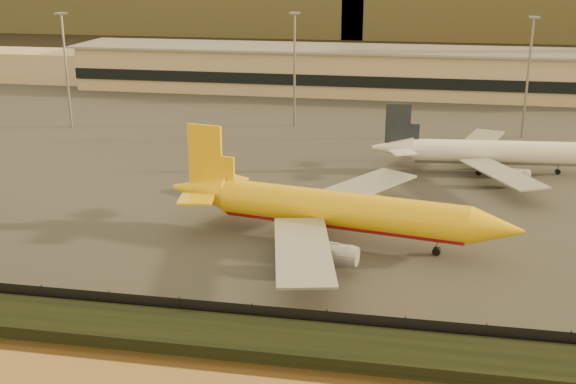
{
  "coord_description": "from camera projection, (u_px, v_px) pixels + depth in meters",
  "views": [
    {
      "loc": [
        18.31,
        -79.52,
        37.32
      ],
      "look_at": [
        1.21,
        12.0,
        6.78
      ],
      "focal_mm": 45.0,
      "sensor_mm": 36.0,
      "label": 1
    }
  ],
  "objects": [
    {
      "name": "ground",
      "position": [
        261.0,
        273.0,
        89.1
      ],
      "size": [
        900.0,
        900.0,
        0.0
      ],
      "primitive_type": "plane",
      "color": "black",
      "rests_on": "ground"
    },
    {
      "name": "embankment",
      "position": [
        224.0,
        336.0,
        73.0
      ],
      "size": [
        320.0,
        7.0,
        1.4
      ],
      "primitive_type": "cube",
      "color": "black",
      "rests_on": "ground"
    },
    {
      "name": "terminal_building",
      "position": [
        307.0,
        70.0,
        206.96
      ],
      "size": [
        202.0,
        25.0,
        12.6
      ],
      "color": "tan",
      "rests_on": "tarmac"
    },
    {
      "name": "apron_light_masts",
      "position": [
        407.0,
        64.0,
        151.65
      ],
      "size": [
        152.2,
        12.2,
        25.4
      ],
      "color": "slate",
      "rests_on": "tarmac"
    },
    {
      "name": "gse_vehicle_yellow",
      "position": [
        365.0,
        190.0,
        117.01
      ],
      "size": [
        4.45,
        3.19,
        1.83
      ],
      "primitive_type": "cube",
      "rotation": [
        0.0,
        0.0,
        0.37
      ],
      "color": "#E9B00C",
      "rests_on": "tarmac"
    },
    {
      "name": "gse_vehicle_white",
      "position": [
        219.0,
        186.0,
        118.57
      ],
      "size": [
        5.01,
        3.64,
        2.06
      ],
      "primitive_type": "cube",
      "rotation": [
        0.0,
        0.0,
        -0.39
      ],
      "color": "white",
      "rests_on": "tarmac"
    },
    {
      "name": "white_narrowbody_jet",
      "position": [
        491.0,
        153.0,
        128.76
      ],
      "size": [
        42.51,
        41.31,
        12.21
      ],
      "rotation": [
        0.0,
        0.0,
        0.09
      ],
      "color": "white",
      "rests_on": "tarmac"
    },
    {
      "name": "tarmac",
      "position": [
        345.0,
        114.0,
        177.81
      ],
      "size": [
        320.0,
        220.0,
        0.2
      ],
      "primitive_type": "cube",
      "color": "#2D2D2D",
      "rests_on": "ground"
    },
    {
      "name": "dhl_cargo_jet",
      "position": [
        335.0,
        211.0,
        97.32
      ],
      "size": [
        49.14,
        47.53,
        14.71
      ],
      "rotation": [
        0.0,
        0.0,
        -0.17
      ],
      "color": "#E9B00C",
      "rests_on": "tarmac"
    },
    {
      "name": "perimeter_fence",
      "position": [
        234.0,
        312.0,
        76.55
      ],
      "size": [
        300.0,
        0.05,
        2.2
      ],
      "primitive_type": "cube",
      "color": "black",
      "rests_on": "tarmac"
    }
  ]
}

